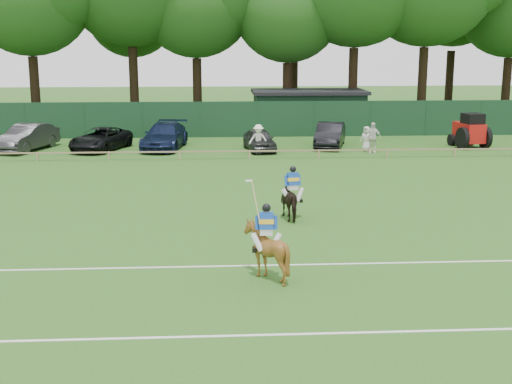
{
  "coord_description": "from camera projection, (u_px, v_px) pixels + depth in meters",
  "views": [
    {
      "loc": [
        -0.88,
        -20.74,
        6.72
      ],
      "look_at": [
        0.5,
        3.0,
        1.4
      ],
      "focal_mm": 48.0,
      "sensor_mm": 36.0,
      "label": 1
    }
  ],
  "objects": [
    {
      "name": "pitch_rail",
      "position": [
        232.0,
        151.0,
        39.16
      ],
      "size": [
        62.1,
        0.1,
        0.5
      ],
      "color": "#997F5B",
      "rests_on": "ground"
    },
    {
      "name": "estate_black",
      "position": [
        330.0,
        135.0,
        43.55
      ],
      "size": [
        2.76,
        4.92,
        1.54
      ],
      "primitive_type": "imported",
      "rotation": [
        0.0,
        0.0,
        -0.26
      ],
      "color": "black",
      "rests_on": "ground"
    },
    {
      "name": "ground",
      "position": [
        246.0,
        256.0,
        21.72
      ],
      "size": [
        160.0,
        160.0,
        0.0
      ],
      "primitive_type": "plane",
      "color": "#1E4C14",
      "rests_on": "ground"
    },
    {
      "name": "rider_dark",
      "position": [
        293.0,
        183.0,
        25.86
      ],
      "size": [
        0.93,
        0.46,
        1.41
      ],
      "rotation": [
        0.0,
        0.0,
        3.34
      ],
      "color": "silver",
      "rests_on": "ground"
    },
    {
      "name": "utility_shed",
      "position": [
        309.0,
        110.0,
        50.95
      ],
      "size": [
        8.4,
        4.4,
        3.04
      ],
      "color": "#14331E",
      "rests_on": "ground"
    },
    {
      "name": "pitch_lines",
      "position": [
        251.0,
        296.0,
        18.31
      ],
      "size": [
        60.0,
        5.1,
        0.01
      ],
      "color": "silver",
      "rests_on": "ground"
    },
    {
      "name": "sedan_grey",
      "position": [
        27.0,
        137.0,
        42.2
      ],
      "size": [
        3.12,
        5.21,
        1.62
      ],
      "primitive_type": "imported",
      "rotation": [
        0.0,
        0.0,
        -0.31
      ],
      "color": "#2D2C2E",
      "rests_on": "ground"
    },
    {
      "name": "horse_chestnut",
      "position": [
        266.0,
        251.0,
        19.51
      ],
      "size": [
        1.42,
        1.58,
        1.64
      ],
      "primitive_type": "imported",
      "rotation": [
        0.0,
        0.0,
        3.07
      ],
      "color": "brown",
      "rests_on": "ground"
    },
    {
      "name": "suv_black",
      "position": [
        101.0,
        139.0,
        42.29
      ],
      "size": [
        3.8,
        5.43,
        1.38
      ],
      "primitive_type": "imported",
      "rotation": [
        0.0,
        0.0,
        -0.34
      ],
      "color": "black",
      "rests_on": "ground"
    },
    {
      "name": "tree_row",
      "position": [
        252.0,
        123.0,
        55.93
      ],
      "size": [
        96.0,
        12.0,
        21.0
      ],
      "primitive_type": null,
      "color": "#26561C",
      "rests_on": "ground"
    },
    {
      "name": "hatch_grey",
      "position": [
        259.0,
        140.0,
        42.11
      ],
      "size": [
        2.12,
        4.11,
        1.34
      ],
      "primitive_type": "imported",
      "rotation": [
        0.0,
        0.0,
        0.14
      ],
      "color": "#313234",
      "rests_on": "ground"
    },
    {
      "name": "spectator_right",
      "position": [
        366.0,
        139.0,
        41.93
      ],
      "size": [
        0.89,
        0.83,
        1.52
      ],
      "primitive_type": "imported",
      "rotation": [
        0.0,
        0.0,
        -0.64
      ],
      "color": "silver",
      "rests_on": "ground"
    },
    {
      "name": "horse_dark",
      "position": [
        293.0,
        200.0,
        26.03
      ],
      "size": [
        1.11,
        1.84,
        1.45
      ],
      "primitive_type": "imported",
      "rotation": [
        0.0,
        0.0,
        3.34
      ],
      "color": "black",
      "rests_on": "ground"
    },
    {
      "name": "tractor",
      "position": [
        470.0,
        131.0,
        43.16
      ],
      "size": [
        2.1,
        2.83,
        2.2
      ],
      "rotation": [
        0.0,
        0.0,
        0.15
      ],
      "color": "#B31310",
      "rests_on": "ground"
    },
    {
      "name": "spectator_left",
      "position": [
        258.0,
        139.0,
        40.89
      ],
      "size": [
        1.17,
        0.71,
        1.76
      ],
      "primitive_type": "imported",
      "rotation": [
        0.0,
        0.0,
        -0.05
      ],
      "color": "white",
      "rests_on": "ground"
    },
    {
      "name": "spectator_mid",
      "position": [
        372.0,
        138.0,
        41.16
      ],
      "size": [
        1.15,
        0.64,
        1.86
      ],
      "primitive_type": "imported",
      "rotation": [
        0.0,
        0.0,
        -0.18
      ],
      "color": "silver",
      "rests_on": "ground"
    },
    {
      "name": "sedan_navy",
      "position": [
        165.0,
        136.0,
        42.82
      ],
      "size": [
        3.01,
        5.76,
        1.59
      ],
      "primitive_type": "imported",
      "rotation": [
        0.0,
        0.0,
        -0.15
      ],
      "color": "#131D3E",
      "rests_on": "ground"
    },
    {
      "name": "rider_chestnut",
      "position": [
        266.0,
        226.0,
        19.34
      ],
      "size": [
        0.94,
        0.6,
        2.05
      ],
      "rotation": [
        0.0,
        0.0,
        3.07
      ],
      "color": "silver",
      "rests_on": "ground"
    },
    {
      "name": "perimeter_fence",
      "position": [
        229.0,
        119.0,
        47.75
      ],
      "size": [
        92.08,
        0.08,
        2.5
      ],
      "color": "#14351E",
      "rests_on": "ground"
    }
  ]
}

